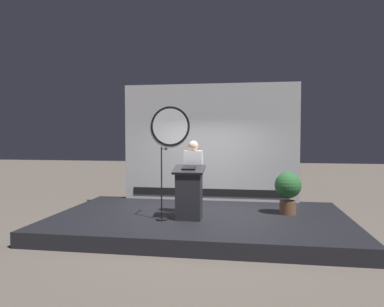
{
  "coord_description": "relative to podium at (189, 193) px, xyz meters",
  "views": [
    {
      "loc": [
        1.09,
        -7.89,
        2.05
      ],
      "look_at": [
        -0.17,
        -0.06,
        1.66
      ],
      "focal_mm": 34.07,
      "sensor_mm": 36.0,
      "label": 1
    }
  ],
  "objects": [
    {
      "name": "ground_plane",
      "position": [
        0.17,
        0.46,
        -0.85
      ],
      "size": [
        40.0,
        40.0,
        0.0
      ],
      "primitive_type": "plane",
      "color": "#6B6056"
    },
    {
      "name": "stage_platform",
      "position": [
        0.17,
        0.46,
        -0.7
      ],
      "size": [
        6.4,
        4.0,
        0.3
      ],
      "primitive_type": "cube",
      "color": "black",
      "rests_on": "ground"
    },
    {
      "name": "banner_display",
      "position": [
        0.15,
        2.3,
        1.01
      ],
      "size": [
        4.71,
        0.12,
        3.13
      ],
      "color": "silver",
      "rests_on": "stage_platform"
    },
    {
      "name": "podium",
      "position": [
        0.0,
        0.0,
        0.0
      ],
      "size": [
        0.64,
        0.5,
        1.13
      ],
      "color": "#26262B",
      "rests_on": "stage_platform"
    },
    {
      "name": "speaker_person",
      "position": [
        0.02,
        0.48,
        0.29
      ],
      "size": [
        0.4,
        0.26,
        1.64
      ],
      "color": "black",
      "rests_on": "stage_platform"
    },
    {
      "name": "microphone_stand",
      "position": [
        -0.55,
        -0.09,
        -0.01
      ],
      "size": [
        0.24,
        0.56,
        1.52
      ],
      "color": "black",
      "rests_on": "stage_platform"
    },
    {
      "name": "potted_plant",
      "position": [
        2.09,
        0.85,
        0.02
      ],
      "size": [
        0.59,
        0.59,
        0.94
      ],
      "color": "brown",
      "rests_on": "stage_platform"
    }
  ]
}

